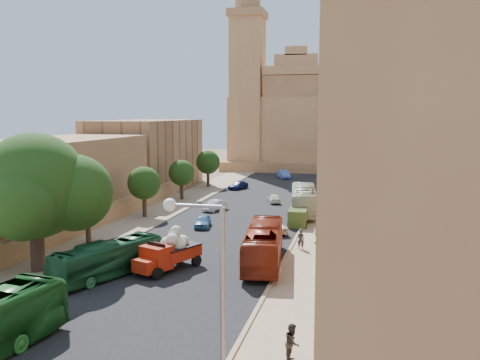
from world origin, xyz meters
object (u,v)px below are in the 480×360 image
at_px(bus_red_east, 264,245).
at_px(bus_green_north, 108,259).
at_px(pedestrian_a, 301,240).
at_px(church, 299,121).
at_px(ficus_tree, 36,190).
at_px(street_tree_c, 181,173).
at_px(car_blue_a, 203,221).
at_px(pedestrian_b, 292,343).
at_px(street_tree_a, 87,203).
at_px(car_cream, 274,227).
at_px(bus_cream_east, 304,200).
at_px(car_dkblue, 238,185).
at_px(streetlamp, 209,290).
at_px(olive_pickup, 298,217).
at_px(pedestrian_c, 317,234).
at_px(car_white_a, 215,205).
at_px(red_truck, 168,252).
at_px(street_tree_b, 144,183).
at_px(street_tree_d, 208,162).
at_px(car_blue_b, 284,174).
at_px(car_white_b, 274,198).

bearing_deg(bus_red_east, bus_green_north, 22.24).
bearing_deg(pedestrian_a, church, -88.70).
xyz_separation_m(ficus_tree, street_tree_c, (-0.59, 31.99, -2.34)).
xyz_separation_m(car_blue_a, pedestrian_b, (12.16, -26.17, 0.27)).
xyz_separation_m(street_tree_a, car_cream, (14.71, 7.48, -2.87)).
bearing_deg(bus_cream_east, ficus_tree, 51.15).
bearing_deg(car_dkblue, car_blue_a, -64.12).
bearing_deg(car_blue_a, streetlamp, -82.81).
xyz_separation_m(olive_pickup, pedestrian_c, (2.46, -7.20, 0.04)).
xyz_separation_m(bus_green_north, car_white_a, (0.32, 25.47, -0.63)).
relative_size(ficus_tree, street_tree_a, 1.89).
bearing_deg(car_cream, red_truck, 45.55).
relative_size(church, bus_red_east, 3.48).
height_order(ficus_tree, car_dkblue, ficus_tree).
xyz_separation_m(ficus_tree, red_truck, (8.85, 2.06, -4.39)).
distance_m(streetlamp, olive_pickup, 35.76).
distance_m(bus_green_north, pedestrian_c, 18.05).
bearing_deg(street_tree_c, pedestrian_a, -50.94).
bearing_deg(street_tree_b, street_tree_d, 90.00).
distance_m(street_tree_c, street_tree_d, 12.00).
height_order(street_tree_b, pedestrian_b, street_tree_b).
relative_size(street_tree_a, streetlamp, 0.63).
relative_size(ficus_tree, red_truck, 1.75).
distance_m(bus_green_north, bus_red_east, 11.09).
relative_size(street_tree_c, pedestrian_a, 3.16).
height_order(olive_pickup, car_blue_a, olive_pickup).
xyz_separation_m(church, car_cream, (4.71, -59.13, -8.93)).
bearing_deg(bus_red_east, pedestrian_b, 98.30).
bearing_deg(car_white_a, ficus_tree, -82.67).
height_order(bus_cream_east, car_cream, bus_cream_east).
xyz_separation_m(street_tree_c, car_blue_b, (9.50, 25.06, -2.71)).
bearing_deg(pedestrian_a, street_tree_a, 0.86).
bearing_deg(street_tree_c, olive_pickup, -37.21).
xyz_separation_m(ficus_tree, streetlamp, (17.14, -16.01, -0.55)).
distance_m(street_tree_a, car_blue_b, 50.05).
height_order(red_truck, car_cream, red_truck).
height_order(olive_pickup, car_white_b, olive_pickup).
bearing_deg(bus_red_east, car_blue_a, -61.23).
bearing_deg(pedestrian_b, pedestrian_c, 3.09).
relative_size(bus_cream_east, car_white_b, 3.34).
bearing_deg(ficus_tree, car_dkblue, 84.07).
bearing_deg(red_truck, bus_green_north, -145.62).
bearing_deg(street_tree_c, street_tree_d, 90.00).
height_order(church, car_blue_b, church).
relative_size(red_truck, car_white_b, 1.69).
distance_m(red_truck, pedestrian_c, 13.97).
distance_m(street_tree_d, car_blue_a, 28.81).
bearing_deg(street_tree_a, bus_red_east, -10.41).
relative_size(street_tree_a, street_tree_c, 1.01).
height_order(streetlamp, pedestrian_a, streetlamp).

